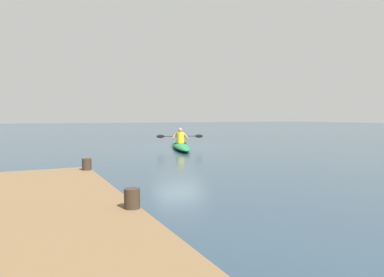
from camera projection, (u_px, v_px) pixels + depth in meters
ground_plane at (179, 147)px, 17.92m from camera, size 160.00×160.00×0.00m
kayak at (180, 146)px, 16.97m from camera, size 2.23×5.11×0.29m
kayaker at (180, 137)px, 16.98m from camera, size 2.22×0.75×0.74m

